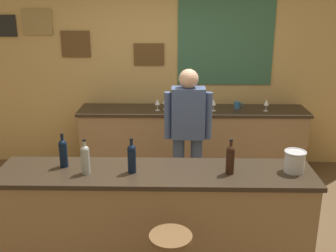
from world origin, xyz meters
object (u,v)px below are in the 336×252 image
at_px(wine_bottle_a, 63,152).
at_px(wine_glass_d, 266,103).
at_px(bartender, 188,131).
at_px(wine_bottle_d, 230,158).
at_px(coffee_mug, 237,105).
at_px(wine_glass_b, 165,101).
at_px(wine_bottle_b, 85,158).
at_px(wine_glass_a, 157,102).
at_px(ice_bucket, 295,161).
at_px(wine_glass_c, 214,103).
at_px(wine_bottle_c, 132,157).

height_order(wine_bottle_a, wine_glass_d, wine_bottle_a).
distance_m(bartender, wine_bottle_d, 1.12).
distance_m(wine_bottle_a, coffee_mug, 2.72).
relative_size(wine_glass_b, wine_glass_d, 1.00).
xyz_separation_m(wine_bottle_b, wine_bottle_d, (1.21, 0.02, 0.00)).
bearing_deg(wine_bottle_b, wine_bottle_d, 1.13).
distance_m(wine_glass_a, wine_glass_d, 1.43).
relative_size(bartender, coffee_mug, 12.96).
height_order(wine_bottle_a, wine_glass_a, wine_bottle_a).
relative_size(ice_bucket, wine_glass_a, 1.21).
bearing_deg(wine_bottle_d, wine_bottle_a, 175.41).
bearing_deg(wine_glass_d, ice_bucket, -95.23).
bearing_deg(wine_glass_b, wine_glass_c, -4.75).
xyz_separation_m(wine_bottle_d, ice_bucket, (0.55, 0.05, -0.04)).
xyz_separation_m(ice_bucket, wine_glass_c, (-0.51, 1.97, -0.01)).
bearing_deg(wine_glass_c, wine_glass_b, 175.25).
bearing_deg(wine_bottle_c, wine_bottle_d, -0.47).
distance_m(bartender, wine_bottle_b, 1.41).
height_order(bartender, wine_bottle_b, bartender).
bearing_deg(wine_bottle_a, wine_glass_a, 68.96).
distance_m(wine_bottle_c, wine_bottle_d, 0.83).
distance_m(wine_bottle_d, wine_glass_c, 2.02).
distance_m(wine_glass_d, coffee_mug, 0.39).
bearing_deg(wine_bottle_a, wine_glass_b, 66.92).
xyz_separation_m(wine_bottle_c, wine_glass_d, (1.56, 2.01, -0.05)).
height_order(wine_bottle_c, coffee_mug, wine_bottle_c).
relative_size(wine_glass_c, wine_glass_d, 1.00).
bearing_deg(wine_glass_c, ice_bucket, -75.45).
bearing_deg(coffee_mug, wine_glass_b, -175.68).
height_order(ice_bucket, wine_glass_b, ice_bucket).
xyz_separation_m(wine_glass_b, wine_glass_c, (0.64, -0.05, 0.00)).
height_order(wine_bottle_a, wine_bottle_b, same).
bearing_deg(coffee_mug, wine_bottle_a, -131.67).
relative_size(wine_bottle_d, wine_glass_d, 1.97).
bearing_deg(wine_glass_a, wine_bottle_d, -70.87).
relative_size(wine_bottle_b, coffee_mug, 2.45).
xyz_separation_m(bartender, wine_glass_d, (1.05, 0.95, 0.07)).
bearing_deg(coffee_mug, ice_bucket, -85.08).
bearing_deg(bartender, wine_bottle_c, -115.31).
bearing_deg(wine_glass_d, coffee_mug, 160.84).
xyz_separation_m(ice_bucket, wine_glass_b, (-1.15, 2.02, -0.01)).
height_order(wine_bottle_d, coffee_mug, wine_bottle_d).
xyz_separation_m(bartender, wine_bottle_d, (0.32, -1.07, 0.12)).
bearing_deg(wine_glass_d, bartender, -138.00).
distance_m(wine_bottle_c, wine_glass_b, 2.07).
distance_m(wine_bottle_d, wine_glass_b, 2.15).
relative_size(bartender, wine_glass_d, 10.45).
relative_size(bartender, ice_bucket, 8.61).
distance_m(wine_glass_c, wine_glass_d, 0.69).
bearing_deg(wine_glass_c, wine_bottle_d, -91.13).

